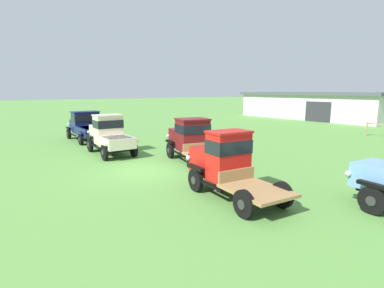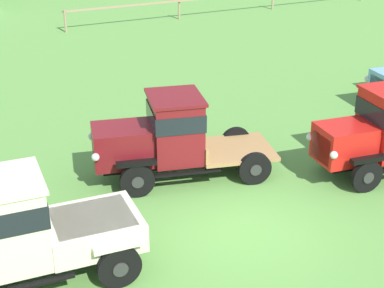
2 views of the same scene
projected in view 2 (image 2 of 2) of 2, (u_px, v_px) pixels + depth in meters
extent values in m
plane|color=#5B9342|center=(242.00, 231.00, 13.37)|extent=(240.00, 240.00, 0.00)
cylinder|color=#997F60|center=(65.00, 21.00, 30.10)|extent=(0.12, 0.12, 1.17)
cylinder|color=#997F60|center=(179.00, 9.00, 32.92)|extent=(0.12, 0.12, 1.17)
cylinder|color=#997F60|center=(273.00, 0.00, 35.39)|extent=(0.12, 0.12, 1.17)
cylinder|color=black|center=(119.00, 267.00, 11.39)|extent=(0.89, 0.22, 0.89)
cylinder|color=#2D2D2D|center=(121.00, 270.00, 11.31)|extent=(0.31, 0.05, 0.31)
cylinder|color=black|center=(98.00, 224.00, 12.80)|extent=(0.89, 0.22, 0.89)
cylinder|color=#2D2D2D|center=(97.00, 222.00, 12.88)|extent=(0.31, 0.05, 0.31)
cube|color=black|center=(30.00, 258.00, 11.51)|extent=(4.14, 1.17, 0.12)
cube|color=beige|center=(13.00, 222.00, 11.07)|extent=(1.22, 1.55, 1.66)
cube|color=black|center=(11.00, 204.00, 10.92)|extent=(1.27, 1.58, 0.46)
cube|color=beige|center=(7.00, 181.00, 10.71)|extent=(1.34, 1.62, 0.08)
cube|color=black|center=(32.00, 285.00, 10.80)|extent=(1.59, 0.24, 0.05)
cube|color=black|center=(19.00, 238.00, 12.18)|extent=(1.59, 0.24, 0.05)
cube|color=beige|center=(93.00, 229.00, 11.82)|extent=(1.95, 1.66, 0.59)
cube|color=black|center=(92.00, 218.00, 11.70)|extent=(1.64, 1.40, 0.06)
cube|color=beige|center=(118.00, 246.00, 11.18)|extent=(0.98, 0.26, 0.12)
cube|color=beige|center=(96.00, 204.00, 12.60)|extent=(0.98, 0.26, 0.12)
cylinder|color=black|center=(137.00, 181.00, 14.62)|extent=(0.89, 0.37, 0.88)
cylinder|color=#2D2D2D|center=(138.00, 183.00, 14.54)|extent=(0.30, 0.10, 0.31)
cylinder|color=black|center=(129.00, 152.00, 16.15)|extent=(0.89, 0.37, 0.88)
cylinder|color=#2D2D2D|center=(128.00, 151.00, 16.24)|extent=(0.30, 0.10, 0.31)
cylinder|color=black|center=(255.00, 169.00, 15.24)|extent=(0.89, 0.37, 0.88)
cylinder|color=#2D2D2D|center=(256.00, 170.00, 15.15)|extent=(0.30, 0.10, 0.31)
cylinder|color=black|center=(236.00, 142.00, 16.76)|extent=(0.89, 0.37, 0.88)
cylinder|color=#2D2D2D|center=(235.00, 141.00, 16.85)|extent=(0.30, 0.10, 0.31)
cube|color=black|center=(185.00, 158.00, 15.63)|extent=(4.48, 1.94, 0.12)
cube|color=maroon|center=(123.00, 145.00, 15.08)|extent=(1.76, 1.53, 0.97)
cube|color=silver|center=(94.00, 149.00, 14.96)|extent=(0.28, 0.93, 0.73)
sphere|color=silver|center=(95.00, 157.00, 14.35)|extent=(0.20, 0.20, 0.20)
sphere|color=silver|center=(92.00, 137.00, 15.50)|extent=(0.20, 0.20, 0.20)
cube|color=black|center=(136.00, 163.00, 14.42)|extent=(1.03, 0.43, 0.12)
cube|color=black|center=(128.00, 136.00, 15.95)|extent=(1.03, 0.43, 0.12)
cube|color=maroon|center=(175.00, 128.00, 15.22)|extent=(1.55, 1.76, 1.63)
cube|color=black|center=(175.00, 115.00, 15.07)|extent=(1.61, 1.80, 0.46)
cube|color=maroon|center=(175.00, 97.00, 14.87)|extent=(1.69, 1.86, 0.08)
cube|color=black|center=(187.00, 173.00, 14.87)|extent=(1.72, 0.54, 0.05)
cube|color=black|center=(174.00, 146.00, 16.37)|extent=(1.72, 0.54, 0.05)
cube|color=#9E7547|center=(234.00, 149.00, 15.86)|extent=(2.35, 2.17, 0.10)
cube|color=#9E7547|center=(200.00, 145.00, 15.57)|extent=(0.46, 1.61, 0.44)
cylinder|color=black|center=(366.00, 176.00, 14.86)|extent=(0.87, 0.27, 0.86)
cylinder|color=#2D2D2D|center=(369.00, 178.00, 14.77)|extent=(0.30, 0.07, 0.30)
cylinder|color=black|center=(333.00, 151.00, 16.21)|extent=(0.87, 0.27, 0.86)
cylinder|color=#2D2D2D|center=(331.00, 150.00, 16.29)|extent=(0.30, 0.07, 0.30)
cube|color=red|center=(345.00, 143.00, 15.21)|extent=(1.54, 1.27, 0.97)
cube|color=silver|center=(322.00, 148.00, 15.03)|extent=(0.16, 0.87, 0.73)
sphere|color=silver|center=(334.00, 155.00, 14.49)|extent=(0.20, 0.20, 0.20)
sphere|color=silver|center=(310.00, 137.00, 15.51)|extent=(0.20, 0.20, 0.20)
cube|color=black|center=(369.00, 159.00, 14.66)|extent=(1.01, 0.32, 0.12)
cube|color=black|center=(335.00, 135.00, 16.01)|extent=(1.01, 0.32, 0.12)
cube|color=red|center=(384.00, 124.00, 15.40)|extent=(1.06, 1.48, 1.70)
cube|color=black|center=(366.00, 144.00, 16.48)|extent=(1.26, 0.29, 0.05)
cylinder|color=#2D2D2D|center=(384.00, 88.00, 21.01)|extent=(0.31, 0.07, 0.30)
cube|color=silver|center=(380.00, 87.00, 19.61)|extent=(0.19, 1.06, 0.61)
sphere|color=silver|center=(367.00, 79.00, 20.20)|extent=(0.20, 0.20, 0.20)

